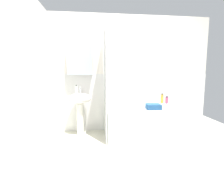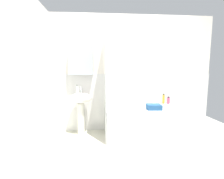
{
  "view_description": "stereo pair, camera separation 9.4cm",
  "coord_description": "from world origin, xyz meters",
  "px_view_note": "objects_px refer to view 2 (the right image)",
  "views": [
    {
      "loc": [
        -0.64,
        -1.92,
        1.26
      ],
      "look_at": [
        -0.35,
        0.73,
        0.94
      ],
      "focal_mm": 24.44,
      "sensor_mm": 36.0,
      "label": 1
    },
    {
      "loc": [
        -0.55,
        -1.93,
        1.26
      ],
      "look_at": [
        -0.35,
        0.73,
        0.94
      ],
      "focal_mm": 24.44,
      "sensor_mm": 36.0,
      "label": 2
    }
  ],
  "objects_px": {
    "sink": "(81,104)",
    "body_wash_bottle": "(164,99)",
    "soap_dispenser": "(77,89)",
    "shampoo_bottle": "(168,101)",
    "towel_folded": "(154,107)",
    "bathtub": "(143,122)"
  },
  "relations": [
    {
      "from": "soap_dispenser",
      "to": "body_wash_bottle",
      "type": "height_order",
      "value": "soap_dispenser"
    },
    {
      "from": "bathtub",
      "to": "shampoo_bottle",
      "type": "bearing_deg",
      "value": 22.51
    },
    {
      "from": "bathtub",
      "to": "body_wash_bottle",
      "type": "xyz_separation_m",
      "value": [
        0.51,
        0.28,
        0.38
      ]
    },
    {
      "from": "towel_folded",
      "to": "sink",
      "type": "bearing_deg",
      "value": 166.08
    },
    {
      "from": "sink",
      "to": "towel_folded",
      "type": "xyz_separation_m",
      "value": [
        1.35,
        -0.33,
        0.01
      ]
    },
    {
      "from": "shampoo_bottle",
      "to": "towel_folded",
      "type": "xyz_separation_m",
      "value": [
        -0.46,
        -0.43,
        -0.03
      ]
    },
    {
      "from": "sink",
      "to": "towel_folded",
      "type": "bearing_deg",
      "value": -13.92
    },
    {
      "from": "body_wash_bottle",
      "to": "towel_folded",
      "type": "xyz_separation_m",
      "value": [
        -0.37,
        -0.46,
        -0.05
      ]
    },
    {
      "from": "bathtub",
      "to": "towel_folded",
      "type": "height_order",
      "value": "towel_folded"
    },
    {
      "from": "bathtub",
      "to": "shampoo_bottle",
      "type": "relative_size",
      "value": 9.17
    },
    {
      "from": "soap_dispenser",
      "to": "body_wash_bottle",
      "type": "xyz_separation_m",
      "value": [
        1.78,
        0.11,
        -0.23
      ]
    },
    {
      "from": "shampoo_bottle",
      "to": "body_wash_bottle",
      "type": "distance_m",
      "value": 0.1
    },
    {
      "from": "body_wash_bottle",
      "to": "soap_dispenser",
      "type": "bearing_deg",
      "value": -176.47
    },
    {
      "from": "shampoo_bottle",
      "to": "sink",
      "type": "bearing_deg",
      "value": -176.99
    },
    {
      "from": "sink",
      "to": "shampoo_bottle",
      "type": "height_order",
      "value": "sink"
    },
    {
      "from": "soap_dispenser",
      "to": "shampoo_bottle",
      "type": "relative_size",
      "value": 1.05
    },
    {
      "from": "shampoo_bottle",
      "to": "body_wash_bottle",
      "type": "relative_size",
      "value": 0.73
    },
    {
      "from": "body_wash_bottle",
      "to": "towel_folded",
      "type": "distance_m",
      "value": 0.59
    },
    {
      "from": "soap_dispenser",
      "to": "bathtub",
      "type": "bearing_deg",
      "value": -7.82
    },
    {
      "from": "sink",
      "to": "body_wash_bottle",
      "type": "xyz_separation_m",
      "value": [
        1.72,
        0.13,
        0.06
      ]
    },
    {
      "from": "sink",
      "to": "body_wash_bottle",
      "type": "height_order",
      "value": "sink"
    },
    {
      "from": "sink",
      "to": "towel_folded",
      "type": "distance_m",
      "value": 1.39
    }
  ]
}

